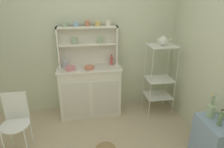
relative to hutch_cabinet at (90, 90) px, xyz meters
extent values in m
cube|color=beige|center=(-0.02, 0.26, 0.80)|extent=(3.84, 0.05, 2.50)
cube|color=white|center=(0.00, 0.00, -0.01)|extent=(1.03, 0.42, 0.88)
cube|color=silver|center=(-0.25, -0.21, -0.06)|extent=(0.43, 0.01, 0.62)
cube|color=silver|center=(0.25, -0.21, -0.06)|extent=(0.43, 0.01, 0.62)
cube|color=white|center=(0.00, 0.00, 0.42)|extent=(1.06, 0.45, 0.02)
cube|color=silver|center=(0.00, 0.20, 0.76)|extent=(0.99, 0.02, 0.66)
cube|color=white|center=(-0.48, 0.12, 0.76)|extent=(0.02, 0.18, 0.66)
cube|color=white|center=(0.48, 0.12, 0.76)|extent=(0.02, 0.18, 0.66)
cube|color=white|center=(0.00, 0.12, 0.79)|extent=(0.95, 0.16, 0.02)
cube|color=white|center=(0.00, 0.12, 1.08)|extent=(0.99, 0.18, 0.02)
cylinder|color=#9EB78E|center=(-0.22, 0.16, 0.85)|extent=(0.11, 0.03, 0.11)
cylinder|color=#9EB78E|center=(0.22, 0.16, 0.85)|extent=(0.11, 0.03, 0.11)
cylinder|color=silver|center=(0.98, -0.33, 0.17)|extent=(0.01, 0.01, 1.25)
cylinder|color=silver|center=(1.41, -0.33, 0.17)|extent=(0.01, 0.01, 1.25)
cylinder|color=silver|center=(0.98, 0.03, 0.17)|extent=(0.01, 0.01, 1.25)
cylinder|color=silver|center=(1.41, 0.03, 0.17)|extent=(0.01, 0.01, 1.25)
cube|color=silver|center=(1.20, -0.15, 0.79)|extent=(0.45, 0.38, 0.01)
cube|color=silver|center=(1.20, -0.15, 0.20)|extent=(0.45, 0.38, 0.01)
cube|color=silver|center=(1.20, -0.15, -0.12)|extent=(0.45, 0.38, 0.01)
cube|color=#849EBC|center=(1.42, -1.38, -0.15)|extent=(0.28, 0.48, 0.60)
cylinder|color=white|center=(-1.14, -0.98, -0.23)|extent=(0.01, 0.01, 0.45)
cylinder|color=white|center=(-0.87, -0.98, -0.23)|extent=(0.01, 0.01, 0.45)
cylinder|color=white|center=(-1.14, -0.71, -0.23)|extent=(0.01, 0.01, 0.45)
cylinder|color=white|center=(-0.87, -0.71, -0.23)|extent=(0.01, 0.01, 0.45)
cylinder|color=white|center=(-1.00, -0.84, 0.00)|extent=(0.36, 0.36, 0.02)
cube|color=white|center=(-1.00, -0.71, 0.20)|extent=(0.31, 0.02, 0.40)
cylinder|color=#9EB78E|center=(-0.35, 0.12, 1.13)|extent=(0.08, 0.08, 0.08)
torus|color=#9EB78E|center=(-0.30, 0.12, 1.14)|extent=(0.01, 0.05, 0.05)
cylinder|color=#8EB2D1|center=(-0.18, 0.12, 1.13)|extent=(0.08, 0.08, 0.08)
torus|color=#8EB2D1|center=(-0.13, 0.12, 1.13)|extent=(0.01, 0.05, 0.05)
cylinder|color=#C67556|center=(0.01, 0.12, 1.13)|extent=(0.07, 0.07, 0.09)
torus|color=#C67556|center=(0.05, 0.12, 1.14)|extent=(0.01, 0.05, 0.05)
cylinder|color=#DBB760|center=(0.17, 0.12, 1.13)|extent=(0.07, 0.07, 0.08)
torus|color=#DBB760|center=(0.22, 0.12, 1.13)|extent=(0.01, 0.04, 0.04)
cylinder|color=silver|center=(0.34, 0.12, 1.13)|extent=(0.08, 0.08, 0.09)
torus|color=silver|center=(0.39, 0.12, 1.14)|extent=(0.01, 0.05, 0.05)
cylinder|color=#D17A84|center=(-0.31, -0.07, 0.46)|extent=(0.16, 0.16, 0.06)
cylinder|color=#C67556|center=(0.00, -0.07, 0.45)|extent=(0.16, 0.16, 0.05)
cylinder|color=#B74C47|center=(0.39, 0.09, 0.49)|extent=(0.06, 0.06, 0.13)
cylinder|color=#B74C47|center=(0.39, 0.09, 0.58)|extent=(0.02, 0.02, 0.04)
cylinder|color=#4C382D|center=(0.39, 0.09, 0.61)|extent=(0.03, 0.03, 0.01)
cylinder|color=#B2B7C6|center=(-0.39, 0.08, 0.48)|extent=(0.08, 0.08, 0.11)
cylinder|color=silver|center=(-0.40, 0.05, 0.56)|extent=(0.03, 0.01, 0.17)
ellipsoid|color=silver|center=(-0.40, 0.05, 0.65)|extent=(0.02, 0.01, 0.01)
cylinder|color=silver|center=(-0.40, 0.10, 0.57)|extent=(0.03, 0.01, 0.19)
ellipsoid|color=silver|center=(-0.40, 0.10, 0.67)|extent=(0.02, 0.01, 0.01)
cylinder|color=silver|center=(-0.41, 0.07, 0.56)|extent=(0.02, 0.04, 0.17)
ellipsoid|color=silver|center=(-0.41, 0.07, 0.65)|extent=(0.02, 0.01, 0.01)
sphere|color=white|center=(1.20, -0.15, 0.87)|extent=(0.15, 0.15, 0.15)
sphere|color=silver|center=(1.20, -0.15, 0.95)|extent=(0.02, 0.02, 0.02)
cylinder|color=white|center=(1.30, -0.15, 0.88)|extent=(0.09, 0.02, 0.07)
torus|color=white|center=(1.11, -0.15, 0.87)|extent=(0.01, 0.09, 0.09)
cylinder|color=#9EB78E|center=(1.42, -1.26, 0.23)|extent=(0.09, 0.09, 0.16)
cylinder|color=#4C844C|center=(1.41, -1.25, 0.36)|extent=(0.00, 0.01, 0.15)
sphere|color=#DBB760|center=(1.41, -1.25, 0.44)|extent=(0.03, 0.03, 0.03)
cylinder|color=#4C844C|center=(1.42, -1.25, 0.36)|extent=(0.00, 0.01, 0.14)
sphere|color=#8EB2D1|center=(1.42, -1.25, 0.43)|extent=(0.04, 0.04, 0.04)
cylinder|color=#4C844C|center=(1.43, -1.26, 0.36)|extent=(0.00, 0.01, 0.15)
sphere|color=#9EB78E|center=(1.43, -1.26, 0.44)|extent=(0.03, 0.03, 0.03)
cylinder|color=#6B8C60|center=(1.42, -1.43, 0.23)|extent=(0.05, 0.05, 0.17)
cylinder|color=#6B8C60|center=(1.42, -1.43, 0.33)|extent=(0.02, 0.02, 0.03)
cylinder|color=#4C382D|center=(1.42, -1.43, 0.36)|extent=(0.03, 0.03, 0.01)
camera|label=1|loc=(-0.09, -3.08, 1.53)|focal=31.04mm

